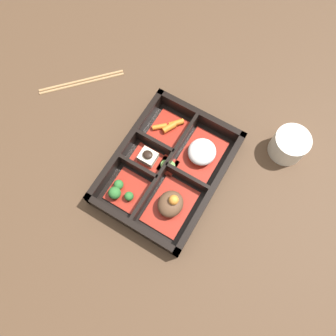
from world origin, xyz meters
name	(u,v)px	position (x,y,z in m)	size (l,w,h in m)	color
ground_plane	(168,172)	(0.00, 0.00, 0.00)	(3.00, 3.00, 0.00)	#4C3523
bento_base	(168,171)	(0.00, 0.00, 0.01)	(0.32, 0.24, 0.01)	black
bento_rim	(167,168)	(0.00, 0.00, 0.02)	(0.32, 0.24, 0.05)	black
bowl_rice	(202,153)	(-0.07, 0.05, 0.03)	(0.12, 0.09, 0.04)	maroon
bowl_stew	(171,204)	(0.07, 0.05, 0.03)	(0.12, 0.09, 0.06)	maroon
bowl_carrots	(168,128)	(-0.09, -0.05, 0.02)	(0.09, 0.08, 0.02)	maroon
bowl_tofu	(148,158)	(0.00, -0.05, 0.02)	(0.05, 0.08, 0.03)	maroon
bowl_greens	(122,191)	(0.10, -0.06, 0.02)	(0.09, 0.08, 0.03)	maroon
bowl_pickles	(168,166)	(-0.01, -0.01, 0.01)	(0.04, 0.04, 0.01)	maroon
tea_cup	(289,145)	(-0.19, 0.21, 0.03)	(0.08, 0.08, 0.06)	beige
chopsticks	(82,81)	(-0.10, -0.32, 0.00)	(0.17, 0.16, 0.01)	#A87F51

